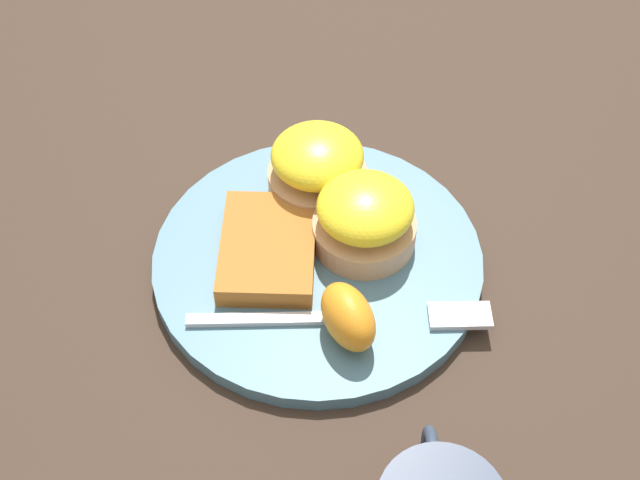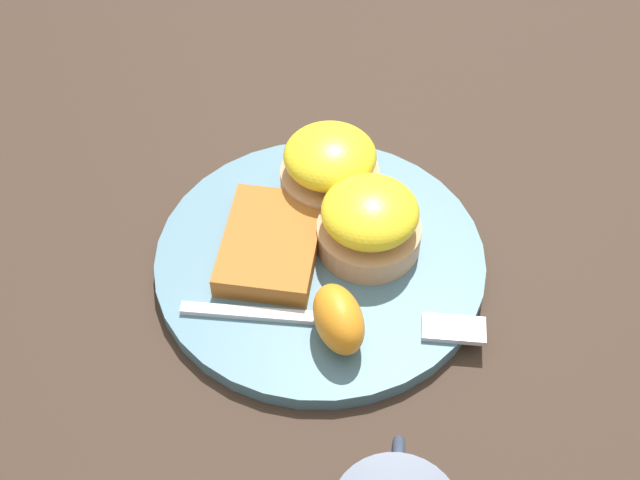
# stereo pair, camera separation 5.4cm
# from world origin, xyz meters

# --- Properties ---
(ground_plane) EXTENTS (1.10, 1.10, 0.00)m
(ground_plane) POSITION_xyz_m (0.00, 0.00, 0.00)
(ground_plane) COLOR #38281E
(plate) EXTENTS (0.27, 0.27, 0.01)m
(plate) POSITION_xyz_m (0.00, 0.00, 0.01)
(plate) COLOR slate
(plate) RESTS_ON ground_plane
(sandwich_benedict_left) EXTENTS (0.09, 0.09, 0.06)m
(sandwich_benedict_left) POSITION_xyz_m (0.02, -0.04, 0.04)
(sandwich_benedict_left) COLOR tan
(sandwich_benedict_left) RESTS_ON plate
(sandwich_benedict_right) EXTENTS (0.09, 0.09, 0.06)m
(sandwich_benedict_right) POSITION_xyz_m (0.08, -0.00, 0.04)
(sandwich_benedict_right) COLOR tan
(sandwich_benedict_right) RESTS_ON plate
(hashbrown_patty) EXTENTS (0.11, 0.08, 0.02)m
(hashbrown_patty) POSITION_xyz_m (-0.00, 0.04, 0.02)
(hashbrown_patty) COLOR #AC6627
(hashbrown_patty) RESTS_ON plate
(orange_wedge) EXTENTS (0.07, 0.06, 0.04)m
(orange_wedge) POSITION_xyz_m (-0.08, -0.02, 0.04)
(orange_wedge) COLOR orange
(orange_wedge) RESTS_ON plate
(fork) EXTENTS (0.02, 0.24, 0.00)m
(fork) POSITION_xyz_m (-0.06, -0.03, 0.02)
(fork) COLOR silver
(fork) RESTS_ON plate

